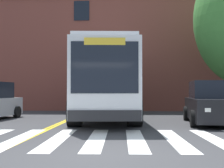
# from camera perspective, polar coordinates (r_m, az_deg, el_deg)

# --- Properties ---
(ground_plane) EXTENTS (120.00, 120.00, 0.00)m
(ground_plane) POSITION_cam_1_polar(r_m,az_deg,el_deg) (6.83, -2.75, -12.81)
(ground_plane) COLOR #38383A
(crosswalk) EXTENTS (12.84, 4.71, 0.01)m
(crosswalk) POSITION_cam_1_polar(r_m,az_deg,el_deg) (8.98, 0.76, -10.04)
(crosswalk) COLOR white
(crosswalk) RESTS_ON ground
(lane_line_yellow_inner) EXTENTS (0.12, 36.00, 0.01)m
(lane_line_yellow_inner) POSITION_cam_1_polar(r_m,az_deg,el_deg) (23.12, -4.25, -4.78)
(lane_line_yellow_inner) COLOR gold
(lane_line_yellow_inner) RESTS_ON ground
(lane_line_yellow_outer) EXTENTS (0.12, 36.00, 0.01)m
(lane_line_yellow_outer) POSITION_cam_1_polar(r_m,az_deg,el_deg) (23.10, -3.85, -4.79)
(lane_line_yellow_outer) COLOR gold
(lane_line_yellow_outer) RESTS_ON ground
(city_bus) EXTENTS (3.55, 11.23, 3.37)m
(city_bus) POSITION_cam_1_polar(r_m,az_deg,el_deg) (15.61, -1.33, 0.27)
(city_bus) COLOR white
(city_bus) RESTS_ON ground
(car_black_far_lane) EXTENTS (2.37, 4.89, 1.81)m
(car_black_far_lane) POSITION_cam_1_polar(r_m,az_deg,el_deg) (13.86, 17.79, -3.55)
(car_black_far_lane) COLOR black
(car_black_far_lane) RESTS_ON ground
(car_red_behind_bus) EXTENTS (1.94, 3.80, 1.76)m
(car_red_behind_bus) POSITION_cam_1_polar(r_m,az_deg,el_deg) (26.52, 0.54, -2.63)
(car_red_behind_bus) COLOR #AD1E1E
(car_red_behind_bus) RESTS_ON ground
(building_facade) EXTENTS (40.05, 8.16, 8.81)m
(building_facade) POSITION_cam_1_polar(r_m,az_deg,el_deg) (26.32, -4.21, 5.23)
(building_facade) COLOR brown
(building_facade) RESTS_ON ground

